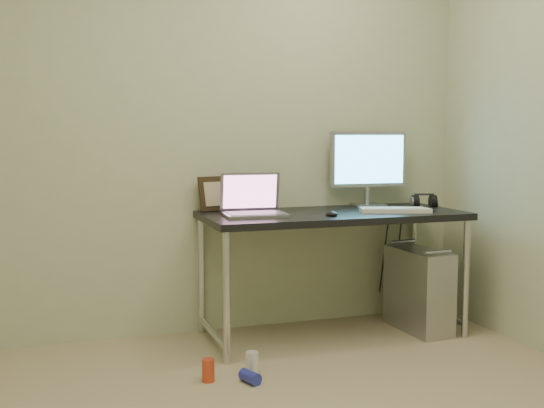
{
  "coord_description": "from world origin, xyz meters",
  "views": [
    {
      "loc": [
        -0.86,
        -2.28,
        1.22
      ],
      "look_at": [
        0.27,
        1.06,
        0.85
      ],
      "focal_mm": 45.0,
      "sensor_mm": 36.0,
      "label": 1
    }
  ],
  "objects": [
    {
      "name": "laptop",
      "position": [
        0.27,
        1.41,
        0.81
      ],
      "size": [
        0.37,
        0.31,
        0.24
      ],
      "rotation": [
        0.0,
        0.0,
        -0.08
      ],
      "color": "#A0A1A7",
      "rests_on": "desk"
    },
    {
      "name": "keyboard",
      "position": [
        1.12,
        1.29,
        0.76
      ],
      "size": [
        0.43,
        0.26,
        0.02
      ],
      "primitive_type": "cube",
      "rotation": [
        0.0,
        0.0,
        -0.33
      ],
      "color": "white",
      "rests_on": "desk"
    },
    {
      "name": "monitor",
      "position": [
        1.11,
        1.64,
        1.03
      ],
      "size": [
        0.51,
        0.16,
        0.48
      ],
      "rotation": [
        0.0,
        0.0,
        -0.05
      ],
      "color": "#A0A1A7",
      "rests_on": "desk"
    },
    {
      "name": "cable_b",
      "position": [
        1.36,
        1.68,
        0.38
      ],
      "size": [
        0.02,
        0.11,
        0.71
      ],
      "primitive_type": "cylinder",
      "rotation": [
        0.14,
        0.0,
        0.09
      ],
      "color": "black",
      "rests_on": "ground"
    },
    {
      "name": "cable_a",
      "position": [
        1.27,
        1.7,
        0.4
      ],
      "size": [
        0.01,
        0.16,
        0.69
      ],
      "primitive_type": "cylinder",
      "rotation": [
        0.21,
        0.0,
        0.0
      ],
      "color": "black",
      "rests_on": "ground"
    },
    {
      "name": "headphones",
      "position": [
        1.45,
        1.51,
        0.78
      ],
      "size": [
        0.18,
        0.1,
        0.1
      ],
      "rotation": [
        0.0,
        0.0,
        -0.29
      ],
      "color": "black",
      "rests_on": "desk"
    },
    {
      "name": "picture_frame",
      "position": [
        0.15,
        1.71,
        0.85
      ],
      "size": [
        0.27,
        0.14,
        0.21
      ],
      "primitive_type": "cube",
      "rotation": [
        -0.21,
        0.0,
        0.25
      ],
      "color": "black",
      "rests_on": "desk"
    },
    {
      "name": "wall_back",
      "position": [
        0.0,
        1.75,
        1.25
      ],
      "size": [
        3.5,
        0.02,
        2.5
      ],
      "primitive_type": "cube",
      "color": "beige",
      "rests_on": "ground"
    },
    {
      "name": "webcam",
      "position": [
        0.37,
        1.65,
        0.83
      ],
      "size": [
        0.04,
        0.04,
        0.11
      ],
      "rotation": [
        0.0,
        0.0,
        0.32
      ],
      "color": "silver",
      "rests_on": "desk"
    },
    {
      "name": "can_white",
      "position": [
        0.11,
        0.92,
        0.06
      ],
      "size": [
        0.08,
        0.08,
        0.12
      ],
      "primitive_type": "cylinder",
      "rotation": [
        0.0,
        0.0,
        -0.25
      ],
      "color": "white",
      "rests_on": "ground"
    },
    {
      "name": "desk",
      "position": [
        0.77,
        1.41,
        0.67
      ],
      "size": [
        1.55,
        0.68,
        0.75
      ],
      "color": "black",
      "rests_on": "ground"
    },
    {
      "name": "mouse_left",
      "position": [
        0.69,
        1.25,
        0.77
      ],
      "size": [
        0.09,
        0.12,
        0.04
      ],
      "primitive_type": "ellipsoid",
      "rotation": [
        0.0,
        0.0,
        -0.23
      ],
      "color": "black",
      "rests_on": "desk"
    },
    {
      "name": "can_blue",
      "position": [
        0.07,
        0.8,
        0.03
      ],
      "size": [
        0.1,
        0.13,
        0.06
      ],
      "primitive_type": "cylinder",
      "rotation": [
        1.57,
        0.0,
        0.35
      ],
      "color": "#2933B7",
      "rests_on": "ground"
    },
    {
      "name": "can_red",
      "position": [
        -0.12,
        0.89,
        0.06
      ],
      "size": [
        0.08,
        0.08,
        0.11
      ],
      "primitive_type": "cylinder",
      "rotation": [
        0.0,
        0.0,
        -0.47
      ],
      "color": "#D44326",
      "rests_on": "ground"
    },
    {
      "name": "mouse_right",
      "position": [
        1.31,
        1.25,
        0.77
      ],
      "size": [
        0.09,
        0.13,
        0.04
      ],
      "primitive_type": "ellipsoid",
      "rotation": [
        0.0,
        0.0,
        -0.14
      ],
      "color": "black",
      "rests_on": "desk"
    },
    {
      "name": "tower_computer",
      "position": [
        1.32,
        1.34,
        0.25
      ],
      "size": [
        0.24,
        0.5,
        0.54
      ],
      "rotation": [
        0.0,
        0.0,
        0.05
      ],
      "color": "#B0AFB4",
      "rests_on": "ground"
    }
  ]
}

